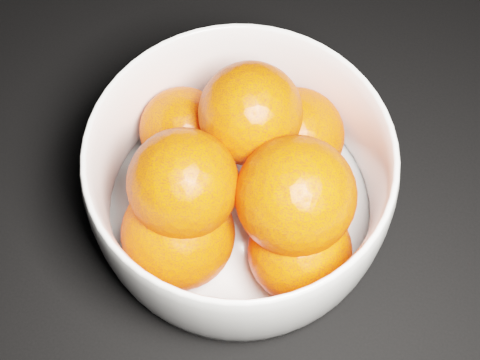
# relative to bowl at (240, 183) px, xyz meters

# --- Properties ---
(bowl) EXTENTS (0.24, 0.24, 0.12)m
(bowl) POSITION_rel_bowl_xyz_m (0.00, 0.00, 0.00)
(bowl) COLOR white
(bowl) RESTS_ON ground
(orange_pile) EXTENTS (0.19, 0.19, 0.14)m
(orange_pile) POSITION_rel_bowl_xyz_m (0.00, -0.01, 0.02)
(orange_pile) COLOR #F13702
(orange_pile) RESTS_ON bowl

